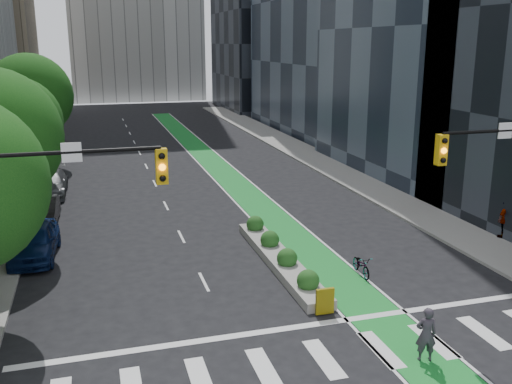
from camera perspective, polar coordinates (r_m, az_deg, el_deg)
ground at (r=19.83m, az=5.64°, el=-14.83°), size 160.00×160.00×0.00m
sidewalk_left at (r=42.39m, az=-22.83°, el=0.37°), size 3.60×90.00×0.15m
sidewalk_right at (r=45.92m, az=7.78°, el=2.44°), size 3.60×90.00×0.15m
bike_lane_paint at (r=47.93m, az=-4.36°, el=2.97°), size 2.20×70.00×0.01m
building_dark_end at (r=88.15m, az=1.38°, el=17.51°), size 14.00×18.00×28.00m
tree_midfar at (r=38.49m, az=-22.83°, el=6.42°), size 5.60×5.60×7.76m
tree_far at (r=48.31m, az=-21.69°, el=8.90°), size 6.60×6.60×9.00m
signal_left at (r=17.27m, az=-22.48°, el=-3.19°), size 6.14×0.51×7.20m
median_planter at (r=26.02m, az=2.36°, el=-6.42°), size 1.20×10.26×1.10m
bicycle at (r=25.22m, az=10.49°, el=-7.18°), size 0.71×1.75×0.90m
cyclist at (r=19.15m, az=16.64°, el=-13.47°), size 0.75×0.59×1.82m
parked_car_left_near at (r=28.47m, az=-21.28°, el=-4.57°), size 2.27×5.02×1.67m
parked_car_left_mid at (r=33.43m, az=-20.59°, el=-1.88°), size 1.69×4.51×1.47m
parked_car_left_far at (r=39.78m, az=-19.99°, el=0.81°), size 2.33×5.45×1.57m
pedestrian_far at (r=31.42m, az=23.62°, el=-2.51°), size 1.22×0.82×1.92m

